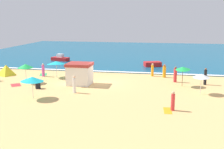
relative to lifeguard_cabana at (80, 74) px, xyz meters
name	(u,v)px	position (x,y,z in m)	size (l,w,h in m)	color
ground_plane	(103,83)	(2.38, 1.01, -1.20)	(60.00, 60.00, 0.00)	#E5B26B
ocean_water	(132,52)	(2.38, 29.01, -1.15)	(60.00, 44.00, 0.10)	#0F567A
wave_breaker_foam	(113,72)	(2.38, 7.31, -1.09)	(57.00, 0.70, 0.01)	white
lifeguard_cabana	(80,74)	(0.00, 0.00, 0.00)	(2.63, 2.38, 2.35)	white
beach_umbrella_0	(183,68)	(10.92, 1.13, 0.75)	(2.05, 2.06, 2.19)	#4C3823
beach_umbrella_1	(25,66)	(-6.03, -0.54, 0.74)	(2.09, 2.09, 2.16)	silver
beach_umbrella_2	(32,79)	(-2.52, -6.00, 0.60)	(2.74, 2.74, 2.04)	silver
beach_umbrella_3	(201,76)	(12.46, -1.64, 0.59)	(1.73, 1.74, 2.01)	silver
beach_umbrella_4	(56,63)	(-3.83, 2.91, 0.61)	(3.00, 3.01, 2.11)	silver
beach_tent	(6,70)	(-10.48, 2.81, -0.52)	(2.19, 2.07, 1.36)	yellow
beachgoer_0	(43,70)	(-5.67, 3.15, -0.43)	(0.38, 0.38, 1.63)	#D84CA5
beachgoer_2	(173,101)	(9.75, -6.99, -0.46)	(0.39, 0.39, 1.55)	red
beachgoer_3	(205,77)	(13.39, 2.36, -0.32)	(0.43, 0.43, 1.84)	black
beachgoer_4	(38,85)	(-3.69, -2.57, -0.80)	(0.65, 0.65, 0.95)	black
beachgoer_6	(74,84)	(0.52, -3.44, -0.35)	(0.32, 0.32, 1.71)	white
beachgoer_7	(164,71)	(9.02, 5.37, -0.45)	(0.50, 0.50, 1.62)	orange
beachgoer_8	(175,75)	(10.24, 3.05, -0.37)	(0.51, 0.51, 1.78)	red
beachgoer_9	(152,70)	(7.57, 5.83, -0.43)	(0.35, 0.35, 1.61)	orange
beach_towel_0	(16,85)	(-6.70, -1.64, -1.19)	(1.66, 1.78, 0.01)	red
beach_towel_1	(168,111)	(9.38, -7.14, -1.19)	(0.71, 1.65, 0.01)	orange
beach_towel_2	(43,75)	(-6.17, 4.17, -1.19)	(1.40, 1.87, 0.01)	green
small_boat_0	(60,58)	(-8.06, 15.07, -0.72)	(3.18, 1.96, 1.13)	red
small_boat_1	(152,64)	(7.28, 12.41, -0.77)	(2.74, 2.12, 0.66)	red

